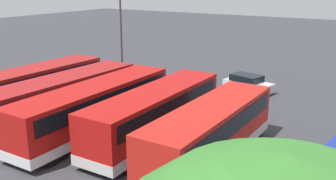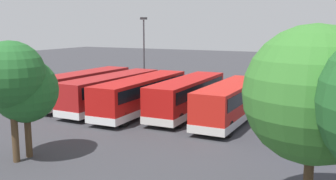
# 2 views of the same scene
# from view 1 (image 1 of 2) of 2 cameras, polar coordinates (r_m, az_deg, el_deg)

# --- Properties ---
(ground_plane) EXTENTS (140.00, 140.00, 0.00)m
(ground_plane) POSITION_cam_1_polar(r_m,az_deg,el_deg) (32.28, 2.64, -0.17)
(ground_plane) COLOR #38383D
(bus_single_deck_near_end) EXTENTS (2.68, 10.37, 2.95)m
(bus_single_deck_near_end) POSITION_cam_1_polar(r_m,az_deg,el_deg) (19.63, 6.32, -6.13)
(bus_single_deck_near_end) COLOR red
(bus_single_deck_near_end) RESTS_ON ground
(bus_single_deck_second) EXTENTS (2.73, 11.07, 2.95)m
(bus_single_deck_second) POSITION_cam_1_polar(r_m,az_deg,el_deg) (22.22, -1.81, -3.35)
(bus_single_deck_second) COLOR #B71411
(bus_single_deck_second) RESTS_ON ground
(bus_single_deck_third) EXTENTS (2.73, 12.08, 2.95)m
(bus_single_deck_third) POSITION_cam_1_polar(r_m,az_deg,el_deg) (23.67, -10.66, -2.40)
(bus_single_deck_third) COLOR #B71411
(bus_single_deck_third) RESTS_ON ground
(bus_single_deck_fourth) EXTENTS (2.94, 11.85, 2.95)m
(bus_single_deck_fourth) POSITION_cam_1_polar(r_m,az_deg,el_deg) (25.99, -15.45, -1.04)
(bus_single_deck_fourth) COLOR #A51919
(bus_single_deck_fourth) RESTS_ON ground
(bus_single_deck_fifth) EXTENTS (2.83, 11.69, 2.95)m
(bus_single_deck_fifth) POSITION_cam_1_polar(r_m,az_deg,el_deg) (29.13, -19.51, 0.43)
(bus_single_deck_fifth) COLOR #A51919
(bus_single_deck_fifth) RESTS_ON ground
(car_hatchback_silver) EXTENTS (4.29, 2.66, 1.43)m
(car_hatchback_silver) POSITION_cam_1_polar(r_m,az_deg,el_deg) (32.59, 11.71, 0.94)
(car_hatchback_silver) COLOR silver
(car_hatchback_silver) RESTS_ON ground
(lamp_post_tall) EXTENTS (0.70, 0.30, 8.12)m
(lamp_post_tall) POSITION_cam_1_polar(r_m,az_deg,el_deg) (31.98, -6.94, 8.26)
(lamp_post_tall) COLOR #38383D
(lamp_post_tall) RESTS_ON ground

